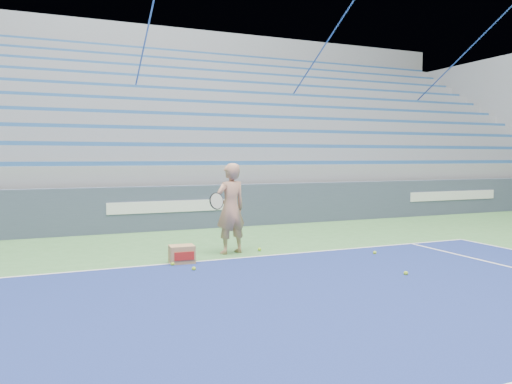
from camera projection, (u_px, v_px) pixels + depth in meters
sponsor_barrier at (172, 208)px, 12.45m from camera, size 30.00×0.32×1.10m
bleachers at (134, 142)px, 17.58m from camera, size 31.00×9.15×7.30m
tennis_player at (230, 208)px, 9.35m from camera, size 0.95×0.89×1.70m
ball_box at (182, 254)px, 8.50m from camera, size 0.43×0.35×0.31m
tennis_ball_0 at (194, 269)px, 7.96m from camera, size 0.07×0.07×0.07m
tennis_ball_1 at (259, 249)px, 9.63m from camera, size 0.07×0.07×0.07m
tennis_ball_2 at (173, 264)px, 8.31m from camera, size 0.07×0.07×0.07m
tennis_ball_3 at (406, 273)px, 7.64m from camera, size 0.07×0.07×0.07m
tennis_ball_4 at (375, 253)px, 9.29m from camera, size 0.07×0.07×0.07m
tennis_ball_5 at (177, 257)px, 8.89m from camera, size 0.07×0.07×0.07m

